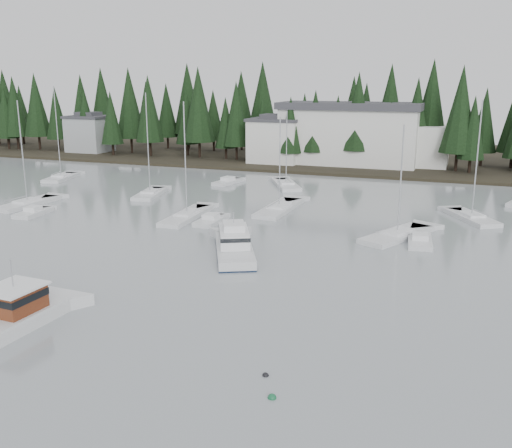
{
  "coord_description": "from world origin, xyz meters",
  "views": [
    {
      "loc": [
        14.95,
        -20.46,
        15.26
      ],
      "look_at": [
        -2.51,
        26.78,
        2.5
      ],
      "focal_mm": 40.0,
      "sensor_mm": 36.0,
      "label": 1
    }
  ],
  "objects_px": {
    "harbor_inn": "(361,135)",
    "runabout_3": "(228,183)",
    "sailboat_7": "(61,179)",
    "sailboat_10": "(286,186)",
    "sailboat_0": "(28,205)",
    "sailboat_4": "(397,237)",
    "sailboat_3": "(279,210)",
    "runabout_4": "(211,222)",
    "sailboat_5": "(187,217)",
    "runabout_0": "(33,214)",
    "runabout_1": "(420,243)",
    "cabin_cruiser_center": "(234,247)",
    "sailboat_1": "(150,195)",
    "house_far_west": "(90,133)",
    "sailboat_11": "(471,219)",
    "house_west": "(275,140)"
  },
  "relations": [
    {
      "from": "house_far_west",
      "to": "sailboat_7",
      "type": "distance_m",
      "value": 32.48
    },
    {
      "from": "house_west",
      "to": "runabout_4",
      "type": "relative_size",
      "value": 1.85
    },
    {
      "from": "sailboat_0",
      "to": "house_far_west",
      "type": "bearing_deg",
      "value": 29.11
    },
    {
      "from": "sailboat_1",
      "to": "runabout_0",
      "type": "xyz_separation_m",
      "value": [
        -6.88,
        -14.69,
        0.04
      ]
    },
    {
      "from": "runabout_1",
      "to": "sailboat_7",
      "type": "bearing_deg",
      "value": 65.52
    },
    {
      "from": "runabout_4",
      "to": "sailboat_4",
      "type": "bearing_deg",
      "value": -87.67
    },
    {
      "from": "sailboat_7",
      "to": "runabout_3",
      "type": "xyz_separation_m",
      "value": [
        26.34,
        5.53,
        0.04
      ]
    },
    {
      "from": "runabout_3",
      "to": "sailboat_5",
      "type": "bearing_deg",
      "value": -159.17
    },
    {
      "from": "house_west",
      "to": "sailboat_1",
      "type": "bearing_deg",
      "value": -101.67
    },
    {
      "from": "harbor_inn",
      "to": "runabout_3",
      "type": "xyz_separation_m",
      "value": [
        -15.66,
        -24.26,
        -5.64
      ]
    },
    {
      "from": "house_far_west",
      "to": "sailboat_4",
      "type": "relative_size",
      "value": 0.73
    },
    {
      "from": "house_west",
      "to": "cabin_cruiser_center",
      "type": "distance_m",
      "value": 55.9
    },
    {
      "from": "sailboat_5",
      "to": "runabout_3",
      "type": "distance_m",
      "value": 22.46
    },
    {
      "from": "sailboat_0",
      "to": "sailboat_1",
      "type": "bearing_deg",
      "value": -44.49
    },
    {
      "from": "sailboat_7",
      "to": "runabout_0",
      "type": "bearing_deg",
      "value": -162.05
    },
    {
      "from": "sailboat_3",
      "to": "sailboat_5",
      "type": "bearing_deg",
      "value": 131.38
    },
    {
      "from": "harbor_inn",
      "to": "sailboat_5",
      "type": "relative_size",
      "value": 2.18
    },
    {
      "from": "runabout_0",
      "to": "runabout_3",
      "type": "bearing_deg",
      "value": -31.32
    },
    {
      "from": "sailboat_7",
      "to": "sailboat_10",
      "type": "bearing_deg",
      "value": -93.45
    },
    {
      "from": "cabin_cruiser_center",
      "to": "sailboat_1",
      "type": "relative_size",
      "value": 0.74
    },
    {
      "from": "sailboat_0",
      "to": "sailboat_4",
      "type": "relative_size",
      "value": 1.15
    },
    {
      "from": "sailboat_4",
      "to": "sailboat_11",
      "type": "distance_m",
      "value": 12.57
    },
    {
      "from": "harbor_inn",
      "to": "sailboat_3",
      "type": "xyz_separation_m",
      "value": [
        -2.69,
        -38.96,
        -5.73
      ]
    },
    {
      "from": "sailboat_11",
      "to": "sailboat_1",
      "type": "bearing_deg",
      "value": 61.04
    },
    {
      "from": "sailboat_11",
      "to": "runabout_4",
      "type": "bearing_deg",
      "value": 83.46
    },
    {
      "from": "house_west",
      "to": "runabout_3",
      "type": "bearing_deg",
      "value": -91.68
    },
    {
      "from": "sailboat_4",
      "to": "sailboat_7",
      "type": "xyz_separation_m",
      "value": [
        -54.14,
        16.68,
        0.04
      ]
    },
    {
      "from": "house_far_west",
      "to": "sailboat_1",
      "type": "height_order",
      "value": "sailboat_1"
    },
    {
      "from": "sailboat_0",
      "to": "sailboat_11",
      "type": "height_order",
      "value": "sailboat_11"
    },
    {
      "from": "sailboat_1",
      "to": "sailboat_4",
      "type": "distance_m",
      "value": 35.47
    },
    {
      "from": "harbor_inn",
      "to": "sailboat_4",
      "type": "distance_m",
      "value": 48.38
    },
    {
      "from": "runabout_3",
      "to": "runabout_0",
      "type": "bearing_deg",
      "value": 163.86
    },
    {
      "from": "runabout_4",
      "to": "sailboat_0",
      "type": "bearing_deg",
      "value": 88.92
    },
    {
      "from": "sailboat_5",
      "to": "runabout_1",
      "type": "bearing_deg",
      "value": -97.15
    },
    {
      "from": "cabin_cruiser_center",
      "to": "harbor_inn",
      "type": "bearing_deg",
      "value": -26.72
    },
    {
      "from": "house_far_west",
      "to": "runabout_0",
      "type": "bearing_deg",
      "value": -60.48
    },
    {
      "from": "harbor_inn",
      "to": "runabout_0",
      "type": "relative_size",
      "value": 5.6
    },
    {
      "from": "sailboat_3",
      "to": "runabout_3",
      "type": "bearing_deg",
      "value": 42.57
    },
    {
      "from": "house_far_west",
      "to": "cabin_cruiser_center",
      "type": "xyz_separation_m",
      "value": [
        56.04,
        -55.96,
        -3.75
      ]
    },
    {
      "from": "sailboat_7",
      "to": "runabout_0",
      "type": "relative_size",
      "value": 2.83
    },
    {
      "from": "sailboat_5",
      "to": "sailboat_11",
      "type": "distance_m",
      "value": 32.14
    },
    {
      "from": "cabin_cruiser_center",
      "to": "sailboat_5",
      "type": "distance_m",
      "value": 15.12
    },
    {
      "from": "house_west",
      "to": "sailboat_7",
      "type": "relative_size",
      "value": 0.64
    },
    {
      "from": "sailboat_4",
      "to": "sailboat_0",
      "type": "bearing_deg",
      "value": 116.67
    },
    {
      "from": "sailboat_0",
      "to": "sailboat_7",
      "type": "relative_size",
      "value": 0.9
    },
    {
      "from": "runabout_0",
      "to": "runabout_1",
      "type": "xyz_separation_m",
      "value": [
        43.25,
        3.07,
        -0.0
      ]
    },
    {
      "from": "house_west",
      "to": "sailboat_1",
      "type": "distance_m",
      "value": 34.22
    },
    {
      "from": "sailboat_10",
      "to": "runabout_0",
      "type": "xyz_separation_m",
      "value": [
        -22.1,
        -27.82,
        0.08
      ]
    },
    {
      "from": "sailboat_0",
      "to": "sailboat_3",
      "type": "relative_size",
      "value": 1.15
    },
    {
      "from": "cabin_cruiser_center",
      "to": "sailboat_10",
      "type": "bearing_deg",
      "value": -16.19
    }
  ]
}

